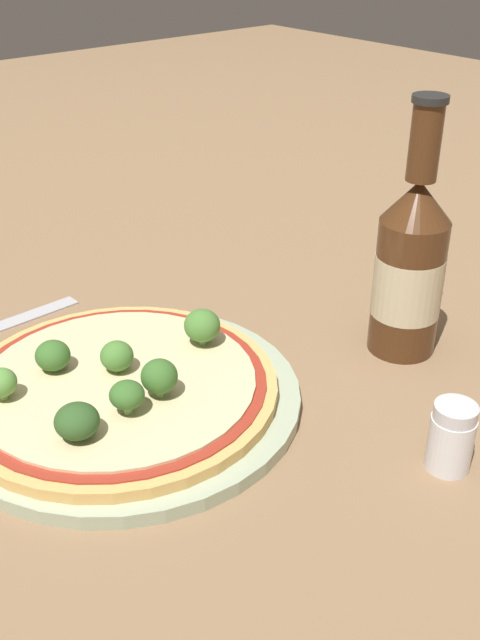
# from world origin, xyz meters

# --- Properties ---
(ground_plane) EXTENTS (3.00, 3.00, 0.00)m
(ground_plane) POSITION_xyz_m (0.00, 0.00, 0.00)
(ground_plane) COLOR #846647
(plate) EXTENTS (0.29, 0.29, 0.01)m
(plate) POSITION_xyz_m (-0.01, -0.02, 0.01)
(plate) COLOR #A3B293
(plate) RESTS_ON ground_plane
(pizza) EXTENTS (0.26, 0.26, 0.01)m
(pizza) POSITION_xyz_m (-0.01, -0.03, 0.02)
(pizza) COLOR tan
(pizza) RESTS_ON plate
(broccoli_floret_0) EXTENTS (0.03, 0.03, 0.03)m
(broccoli_floret_0) POSITION_xyz_m (-0.06, -0.06, 0.04)
(broccoli_floret_0) COLOR #7A9E5B
(broccoli_floret_0) RESTS_ON pizza
(broccoli_floret_1) EXTENTS (0.03, 0.03, 0.03)m
(broccoli_floret_1) POSITION_xyz_m (0.03, -0.05, 0.04)
(broccoli_floret_1) COLOR #7A9E5B
(broccoli_floret_1) RESTS_ON pizza
(broccoli_floret_2) EXTENTS (0.03, 0.03, 0.03)m
(broccoli_floret_2) POSITION_xyz_m (-0.02, -0.02, 0.04)
(broccoli_floret_2) COLOR #7A9E5B
(broccoli_floret_2) RESTS_ON pizza
(broccoli_floret_3) EXTENTS (0.03, 0.03, 0.03)m
(broccoli_floret_3) POSITION_xyz_m (0.04, -0.09, 0.04)
(broccoli_floret_3) COLOR #7A9E5B
(broccoli_floret_3) RESTS_ON pizza
(broccoli_floret_4) EXTENTS (0.03, 0.03, 0.03)m
(broccoli_floret_4) POSITION_xyz_m (-0.01, 0.06, 0.04)
(broccoli_floret_4) COLOR #7A9E5B
(broccoli_floret_4) RESTS_ON pizza
(broccoli_floret_5) EXTENTS (0.03, 0.03, 0.03)m
(broccoli_floret_5) POSITION_xyz_m (0.03, -0.02, 0.04)
(broccoli_floret_5) COLOR #7A9E5B
(broccoli_floret_5) RESTS_ON pizza
(broccoli_floret_6) EXTENTS (0.02, 0.02, 0.03)m
(broccoli_floret_6) POSITION_xyz_m (-0.05, -0.11, 0.04)
(broccoli_floret_6) COLOR #7A9E5B
(broccoli_floret_6) RESTS_ON pizza
(beer_bottle) EXTENTS (0.06, 0.06, 0.24)m
(beer_bottle) POSITION_xyz_m (0.08, 0.22, 0.08)
(beer_bottle) COLOR #472814
(beer_bottle) RESTS_ON ground_plane
(pepper_shaker) EXTENTS (0.03, 0.03, 0.06)m
(pepper_shaker) POSITION_xyz_m (0.21, 0.11, 0.03)
(pepper_shaker) COLOR silver
(pepper_shaker) RESTS_ON ground_plane
(fork) EXTENTS (0.02, 0.17, 0.00)m
(fork) POSITION_xyz_m (-0.20, -0.05, 0.00)
(fork) COLOR #B2B2B7
(fork) RESTS_ON ground_plane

